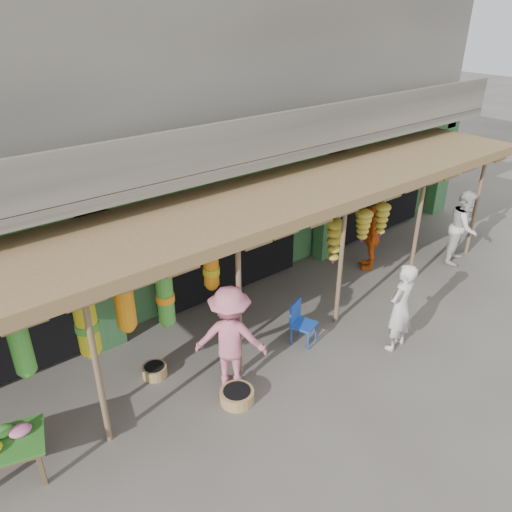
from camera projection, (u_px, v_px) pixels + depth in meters
ground at (294, 335)px, 9.99m from camera, size 80.00×80.00×0.00m
building at (159, 123)px, 11.81m from camera, size 16.40×6.80×7.00m
awning at (263, 205)px, 9.28m from camera, size 14.00×2.70×2.79m
blue_chair at (300, 320)px, 9.57m from camera, size 0.54×0.55×0.88m
basket_mid at (237, 396)px, 8.29m from camera, size 0.59×0.59×0.22m
basket_right at (155, 371)px, 8.86m from camera, size 0.47×0.47×0.20m
person_front at (400, 308)px, 9.24m from camera, size 0.70×0.50×1.78m
person_right at (464, 227)px, 12.39m from camera, size 1.09×0.96×1.89m
person_vendor at (372, 237)px, 12.13m from camera, size 1.01×0.93×1.66m
person_shopper at (230, 338)px, 8.32m from camera, size 1.38×1.35×1.90m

